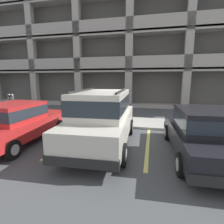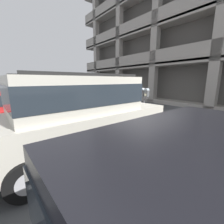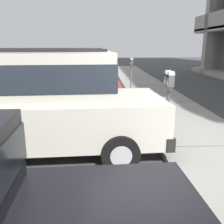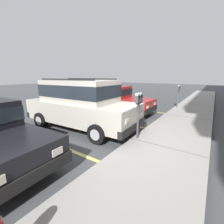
{
  "view_description": "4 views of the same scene",
  "coord_description": "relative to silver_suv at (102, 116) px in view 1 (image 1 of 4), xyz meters",
  "views": [
    {
      "loc": [
        1.63,
        -8.04,
        2.39
      ],
      "look_at": [
        -0.09,
        -0.63,
        0.96
      ],
      "focal_mm": 28.0,
      "sensor_mm": 36.0,
      "label": 1
    },
    {
      "loc": [
        3.37,
        -3.73,
        1.89
      ],
      "look_at": [
        -0.17,
        -1.07,
        0.95
      ],
      "focal_mm": 24.0,
      "sensor_mm": 36.0,
      "label": 2
    },
    {
      "loc": [
        4.58,
        -0.97,
        2.09
      ],
      "look_at": [
        -0.06,
        -0.75,
        0.84
      ],
      "focal_mm": 40.0,
      "sensor_mm": 36.0,
      "label": 3
    },
    {
      "loc": [
        4.17,
        2.27,
        2.13
      ],
      "look_at": [
        0.05,
        -0.53,
        0.93
      ],
      "focal_mm": 24.0,
      "sensor_mm": 36.0,
      "label": 4
    }
  ],
  "objects": [
    {
      "name": "silver_suv",
      "position": [
        0.0,
        0.0,
        0.0
      ],
      "size": [
        2.19,
        4.87,
        2.03
      ],
      "rotation": [
        0.0,
        0.0,
        0.05
      ],
      "color": "beige",
      "rests_on": "ground_plane"
    },
    {
      "name": "parking_garage",
      "position": [
        -0.3,
        14.31,
        7.95
      ],
      "size": [
        32.0,
        10.0,
        19.25
      ],
      "color": "#54514D",
      "rests_on": "ground_plane"
    },
    {
      "name": "red_sedan",
      "position": [
        -3.17,
        -0.46,
        -0.27
      ],
      "size": [
        1.86,
        4.49,
        1.54
      ],
      "rotation": [
        0.0,
        0.0,
        0.0
      ],
      "color": "red",
      "rests_on": "ground_plane"
    },
    {
      "name": "parking_meter_near",
      "position": [
        -0.07,
        2.52,
        0.15
      ],
      "size": [
        0.35,
        0.12,
        1.5
      ],
      "color": "#47474C",
      "rests_on": "sidewalk"
    },
    {
      "name": "parking_stall_lines",
      "position": [
        1.62,
        0.77,
        -1.08
      ],
      "size": [
        12.41,
        4.8,
        0.01
      ],
      "color": "#DBD16B",
      "rests_on": "ground_plane"
    },
    {
      "name": "fire_hydrant",
      "position": [
        3.97,
        2.82,
        -0.62
      ],
      "size": [
        0.3,
        0.3,
        0.7
      ],
      "color": "red",
      "rests_on": "sidewalk"
    },
    {
      "name": "dark_hatchback",
      "position": [
        3.24,
        -0.28,
        -0.27
      ],
      "size": [
        1.98,
        4.55,
        1.54
      ],
      "rotation": [
        0.0,
        0.0,
        0.04
      ],
      "color": "black",
      "rests_on": "ground_plane"
    },
    {
      "name": "sidewalk",
      "position": [
        0.08,
        3.47,
        -1.03
      ],
      "size": [
        40.0,
        2.2,
        0.12
      ],
      "color": "#9E9B93",
      "rests_on": "ground_plane"
    },
    {
      "name": "ground_plane",
      "position": [
        0.08,
        2.17,
        -1.14
      ],
      "size": [
        80.0,
        80.0,
        0.1
      ],
      "color": "#444749"
    },
    {
      "name": "parking_meter_far",
      "position": [
        -6.22,
        2.54,
        0.11
      ],
      "size": [
        0.35,
        0.12,
        1.44
      ],
      "color": "#595B60",
      "rests_on": "sidewalk"
    }
  ]
}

